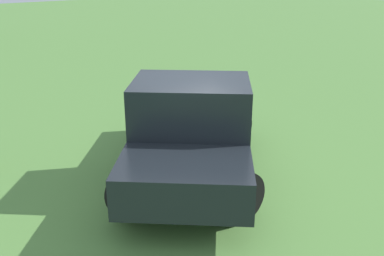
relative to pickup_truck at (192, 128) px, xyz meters
The scene contains 2 objects.
ground_plane 0.95m from the pickup_truck, 74.10° to the right, with size 80.00×80.00×0.00m, color #54843D.
pickup_truck is the anchor object (origin of this frame).
Camera 1 is at (-4.23, -5.50, 3.59)m, focal length 40.94 mm.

